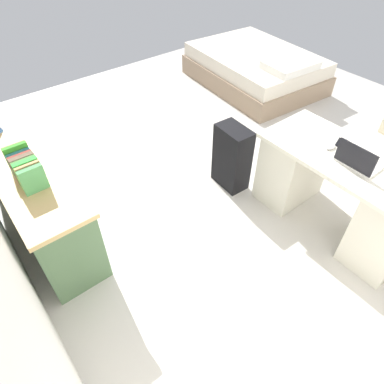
# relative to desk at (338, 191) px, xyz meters

# --- Properties ---
(ground_plane) EXTENTS (6.03, 6.03, 0.00)m
(ground_plane) POSITION_rel_desk_xyz_m (1.26, -0.05, -0.39)
(ground_plane) COLOR beige
(desk) EXTENTS (1.44, 0.67, 0.75)m
(desk) POSITION_rel_desk_xyz_m (0.00, 0.00, 0.00)
(desk) COLOR silver
(desk) RESTS_ON ground_plane
(credenza) EXTENTS (1.80, 0.48, 0.74)m
(credenza) POSITION_rel_desk_xyz_m (1.61, 2.08, -0.02)
(credenza) COLOR #4C6B47
(credenza) RESTS_ON ground_plane
(bed) EXTENTS (2.01, 1.56, 0.58)m
(bed) POSITION_rel_desk_xyz_m (2.43, -1.53, -0.15)
(bed) COLOR gray
(bed) RESTS_ON ground_plane
(suitcase_black) EXTENTS (0.37, 0.24, 0.67)m
(suitcase_black) POSITION_rel_desk_xyz_m (0.97, 0.34, -0.05)
(suitcase_black) COLOR black
(suitcase_black) RESTS_ON ground_plane
(laptop) EXTENTS (0.31, 0.22, 0.21)m
(laptop) POSITION_rel_desk_xyz_m (-0.07, 0.05, 0.41)
(laptop) COLOR silver
(laptop) RESTS_ON desk
(computer_mouse) EXTENTS (0.06, 0.10, 0.03)m
(computer_mouse) POSITION_rel_desk_xyz_m (0.19, 0.01, 0.37)
(computer_mouse) COLOR white
(computer_mouse) RESTS_ON desk
(cell_phone_by_mouse) EXTENTS (0.10, 0.15, 0.01)m
(cell_phone_by_mouse) POSITION_rel_desk_xyz_m (0.18, -0.12, 0.36)
(cell_phone_by_mouse) COLOR black
(cell_phone_by_mouse) RESTS_ON desk
(book_row) EXTENTS (0.35, 0.17, 0.24)m
(book_row) POSITION_rel_desk_xyz_m (1.35, 2.09, 0.46)
(book_row) COLOR #54A65E
(book_row) RESTS_ON credenza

